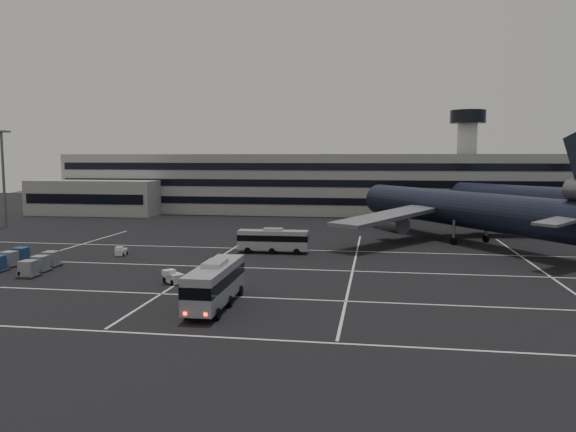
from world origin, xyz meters
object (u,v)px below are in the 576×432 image
object	(u,v)px
bus_far	(273,239)
tug_a	(121,252)
bus_near	(215,282)
uld_cluster	(19,263)
trijet_main	(464,209)

from	to	relation	value
bus_far	tug_a	bearing A→B (deg)	104.24
bus_near	tug_a	bearing A→B (deg)	130.33
uld_cluster	trijet_main	bearing A→B (deg)	29.49
trijet_main	bus_far	world-z (taller)	trijet_main
bus_far	tug_a	world-z (taller)	bus_far
trijet_main	uld_cluster	world-z (taller)	trijet_main
bus_near	tug_a	distance (m)	30.71
trijet_main	uld_cluster	xyz separation A→B (m)	(-55.25, -31.25, -4.33)
tug_a	trijet_main	bearing A→B (deg)	17.80
bus_near	bus_far	size ratio (longest dim) A/B	1.18
bus_far	uld_cluster	xyz separation A→B (m)	(-27.48, -16.66, -0.98)
trijet_main	tug_a	xyz separation A→B (m)	(-47.75, -20.07, -4.69)
trijet_main	uld_cluster	bearing A→B (deg)	176.76
tug_a	uld_cluster	bearing A→B (deg)	-128.82
trijet_main	tug_a	bearing A→B (deg)	170.06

